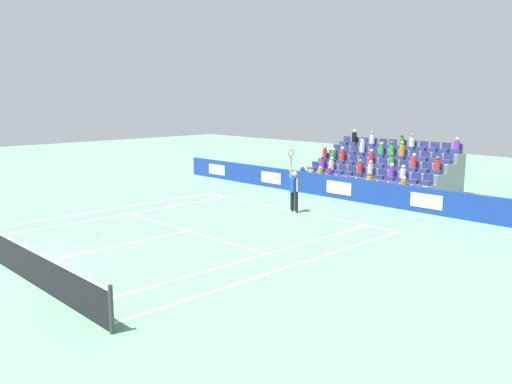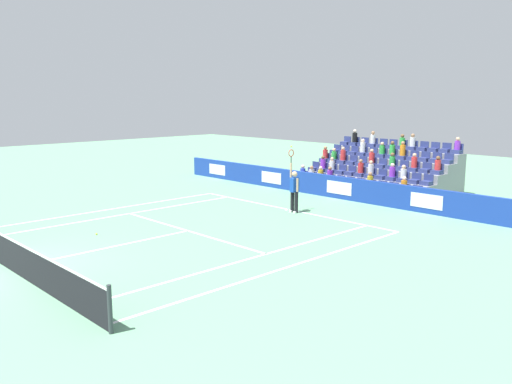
% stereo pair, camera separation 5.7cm
% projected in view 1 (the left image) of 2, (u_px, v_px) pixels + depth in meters
% --- Properties ---
extents(ground_plane, '(80.00, 80.00, 0.00)m').
position_uv_depth(ground_plane, '(9.00, 269.00, 15.39)').
color(ground_plane, '#669E77').
extents(line_baseline, '(10.97, 0.10, 0.01)m').
position_uv_depth(line_baseline, '(288.00, 209.00, 23.52)').
color(line_baseline, white).
rests_on(line_baseline, ground).
extents(line_service, '(8.23, 0.10, 0.01)m').
position_uv_depth(line_service, '(188.00, 231.00, 19.76)').
color(line_service, white).
rests_on(line_service, ground).
extents(line_centre_service, '(0.10, 6.40, 0.01)m').
position_uv_depth(line_centre_service, '(110.00, 247.00, 17.58)').
color(line_centre_service, white).
rests_on(line_centre_service, ground).
extents(line_singles_sideline_left, '(0.10, 11.89, 0.01)m').
position_uv_depth(line_singles_sideline_left, '(120.00, 215.00, 22.37)').
color(line_singles_sideline_left, white).
rests_on(line_singles_sideline_left, ground).
extents(line_singles_sideline_right, '(0.10, 11.89, 0.01)m').
position_uv_depth(line_singles_sideline_right, '(256.00, 257.00, 16.54)').
color(line_singles_sideline_right, white).
rests_on(line_singles_sideline_right, ground).
extents(line_doubles_sideline_left, '(0.10, 11.89, 0.01)m').
position_uv_depth(line_doubles_sideline_left, '(104.00, 210.00, 23.34)').
color(line_doubles_sideline_left, white).
rests_on(line_doubles_sideline_left, ground).
extents(line_doubles_sideline_right, '(0.10, 11.89, 0.01)m').
position_uv_depth(line_doubles_sideline_right, '(289.00, 267.00, 15.57)').
color(line_doubles_sideline_right, white).
rests_on(line_doubles_sideline_right, ground).
extents(line_centre_mark, '(0.10, 0.20, 0.01)m').
position_uv_depth(line_centre_mark, '(287.00, 210.00, 23.45)').
color(line_centre_mark, white).
rests_on(line_centre_mark, ground).
extents(sponsor_barrier, '(23.05, 0.22, 1.09)m').
position_uv_depth(sponsor_barrier, '(340.00, 188.00, 25.94)').
color(sponsor_barrier, '#193899').
rests_on(sponsor_barrier, ground).
extents(tennis_net, '(11.97, 0.10, 1.07)m').
position_uv_depth(tennis_net, '(8.00, 252.00, 15.31)').
color(tennis_net, '#33383D').
rests_on(tennis_net, ground).
extents(tennis_player, '(0.53, 0.37, 2.85)m').
position_uv_depth(tennis_player, '(294.00, 190.00, 22.77)').
color(tennis_player, black).
rests_on(tennis_player, ground).
extents(stadium_stand, '(7.44, 4.75, 3.04)m').
position_uv_depth(stadium_stand, '(381.00, 174.00, 28.33)').
color(stadium_stand, gray).
rests_on(stadium_stand, ground).
extents(loose_tennis_ball, '(0.07, 0.07, 0.07)m').
position_uv_depth(loose_tennis_ball, '(97.00, 234.00, 19.17)').
color(loose_tennis_ball, '#D1E533').
rests_on(loose_tennis_ball, ground).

